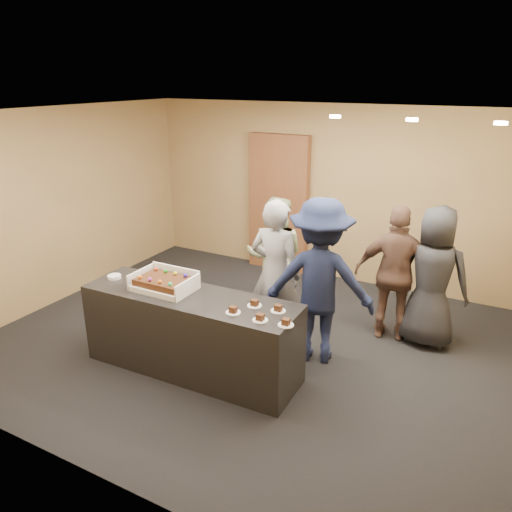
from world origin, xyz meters
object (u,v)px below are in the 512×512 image
person_sage_man (275,257)px  person_brown_extra (396,274)px  cake_box (165,285)px  person_server_grey (276,273)px  plate_stack (114,277)px  sheet_cake (164,281)px  storage_cabinet (278,204)px  person_dark_suit (433,277)px  person_navy_man (320,282)px  serving_counter (191,333)px

person_sage_man → person_brown_extra: size_ratio=0.96×
cake_box → person_sage_man: person_sage_man is taller
person_server_grey → plate_stack: bearing=37.0°
sheet_cake → person_server_grey: (0.85, 1.01, -0.11)m
person_sage_man → person_brown_extra: person_brown_extra is taller
person_sage_man → person_brown_extra: 1.59m
storage_cabinet → person_dark_suit: bearing=-27.5°
person_server_grey → person_navy_man: person_navy_man is taller
person_brown_extra → person_dark_suit: 0.41m
plate_stack → person_server_grey: 1.86m
serving_counter → person_dark_suit: bearing=39.1°
person_sage_man → person_brown_extra: (1.59, 0.07, 0.03)m
person_sage_man → person_dark_suit: person_dark_suit is taller
storage_cabinet → person_dark_suit: size_ratio=1.30×
storage_cabinet → person_dark_suit: storage_cabinet is taller
plate_stack → person_server_grey: person_server_grey is taller
plate_stack → person_server_grey: size_ratio=0.08×
plate_stack → person_brown_extra: bearing=33.0°
storage_cabinet → person_sage_man: bearing=-65.6°
cake_box → person_brown_extra: person_brown_extra is taller
person_dark_suit → plate_stack: bearing=33.6°
cake_box → person_navy_man: person_navy_man is taller
storage_cabinet → person_navy_man: (1.64, -2.34, -0.17)m
serving_counter → person_brown_extra: (1.75, 1.78, 0.39)m
plate_stack → person_sage_man: person_sage_man is taller
cake_box → person_dark_suit: 3.08m
serving_counter → plate_stack: 1.13m
serving_counter → person_navy_man: size_ratio=1.27×
serving_counter → person_navy_man: 1.51m
storage_cabinet → person_sage_man: (0.69, -1.52, -0.30)m
storage_cabinet → person_navy_man: bearing=-54.9°
storage_cabinet → person_navy_man: 2.86m
serving_counter → storage_cabinet: storage_cabinet is taller
storage_cabinet → sheet_cake: size_ratio=4.01×
sheet_cake → person_dark_suit: person_dark_suit is taller
serving_counter → person_server_grey: (0.52, 1.01, 0.44)m
serving_counter → person_brown_extra: size_ratio=1.43×
plate_stack → serving_counter: bearing=1.2°
storage_cabinet → person_sage_man: 1.70m
sheet_cake → plate_stack: (-0.70, -0.02, -0.08)m
cake_box → person_navy_man: bearing=31.3°
person_server_grey → person_brown_extra: 1.45m
storage_cabinet → person_brown_extra: 2.72m
serving_counter → person_sage_man: (0.16, 1.72, 0.36)m
serving_counter → cake_box: size_ratio=3.68×
serving_counter → sheet_cake: bearing=178.6°
plate_stack → person_navy_man: (2.14, 0.92, 0.02)m
serving_counter → person_navy_man: bearing=37.7°
plate_stack → person_sage_man: (1.19, 1.74, -0.11)m
serving_counter → plate_stack: bearing=179.9°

